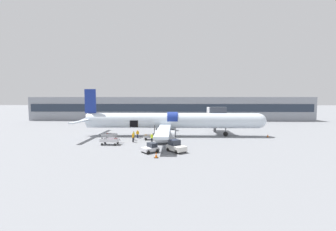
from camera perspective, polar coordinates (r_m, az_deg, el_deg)
name	(u,v)px	position (r m, az deg, el deg)	size (l,w,h in m)	color
ground_plane	(166,139)	(44.27, -0.57, -6.07)	(500.00, 500.00, 0.00)	slate
terminal_strip	(170,109)	(84.69, 0.54, 1.76)	(103.61, 8.61, 8.61)	gray
jet_bridge_stub	(216,114)	(53.53, 12.00, 0.44)	(3.53, 8.59, 6.14)	#4C4C51
airplane	(170,121)	(47.84, 0.53, -1.51)	(39.76, 33.96, 10.01)	silver
baggage_tug_lead	(150,148)	(33.66, -4.48, -8.30)	(2.84, 2.76, 1.41)	silver
baggage_tug_mid	(176,147)	(34.02, 2.01, -7.90)	(3.17, 3.48, 1.76)	silver
baggage_cart_loading	(151,137)	(44.08, -4.32, -5.49)	(3.81, 2.23, 1.03)	#999BA0
baggage_cart_queued	(110,136)	(45.73, -14.60, -5.12)	(3.92, 2.41, 1.17)	#999BA0
baggage_cart_empty	(111,141)	(40.29, -14.36, -6.38)	(4.17, 2.03, 1.11)	silver
ground_crew_loader_a	(138,134)	(45.91, -7.73, -4.62)	(0.58, 0.41, 1.67)	#1E2338
ground_crew_loader_b	(134,135)	(43.86, -8.74, -5.01)	(0.43, 0.60, 1.72)	black
ground_crew_driver	(152,138)	(41.29, -4.11, -5.62)	(0.54, 0.50, 1.62)	black
ground_crew_supervisor	(165,133)	(45.64, -0.82, -4.56)	(0.62, 0.44, 1.78)	#1E2338
ground_crew_helper	(133,137)	(41.81, -8.86, -5.43)	(0.48, 0.62, 1.77)	#2D2D33
safety_cone_nose	(268,136)	(51.11, 24.01, -4.70)	(0.56, 0.56, 0.66)	black
safety_cone_engine_left	(156,155)	(30.63, -3.03, -10.01)	(0.58, 0.58, 0.78)	black
safety_cone_wingtip	(172,142)	(39.99, 1.15, -6.68)	(0.50, 0.50, 0.72)	black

